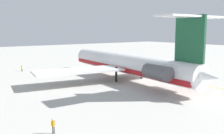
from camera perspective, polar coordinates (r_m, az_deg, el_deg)
The scene contains 6 objects.
ground at distance 61.85m, azimuth 8.86°, elevation -2.36°, with size 280.66×280.66×0.00m, color #B7B5AD.
main_jetliner at distance 57.22m, azimuth 3.94°, elevation 0.71°, with size 47.84×42.40×13.93m.
ground_crew_near_nose at distance 87.35m, azimuth 7.95°, elevation 1.53°, with size 0.33×0.36×1.79m.
ground_crew_portside at distance 73.87m, azimuth -19.82°, elevation -0.18°, with size 0.28×0.36×1.68m.
ground_crew_starboard at distance 29.18m, azimuth -13.22°, elevation -12.50°, with size 0.28×0.44×1.78m.
taxiway_centreline at distance 65.22m, azimuth 9.42°, elevation -1.82°, with size 79.61×0.36×0.01m, color gold.
Camera 1 is at (-42.29, 43.66, 11.41)m, focal length 40.20 mm.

